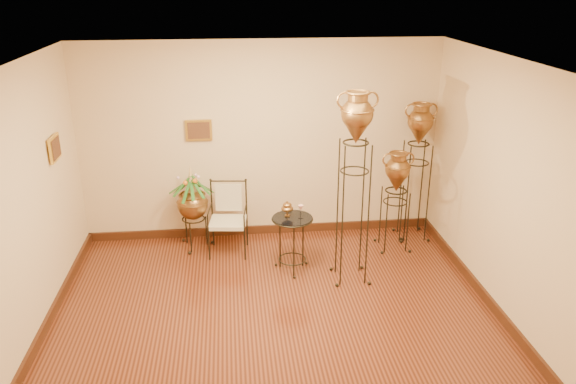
{
  "coord_description": "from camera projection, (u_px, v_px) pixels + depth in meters",
  "views": [
    {
      "loc": [
        -0.43,
        -5.05,
        3.58
      ],
      "look_at": [
        0.25,
        1.3,
        1.1
      ],
      "focal_mm": 35.0,
      "sensor_mm": 36.0,
      "label": 1
    }
  ],
  "objects": [
    {
      "name": "planter_urn",
      "position": [
        192.0,
        201.0,
        7.67
      ],
      "size": [
        0.78,
        0.78,
        1.23
      ],
      "rotation": [
        0.0,
        0.0,
        -0.21
      ],
      "color": "black",
      "rests_on": "ground"
    },
    {
      "name": "ground",
      "position": [
        278.0,
        332.0,
        6.02
      ],
      "size": [
        5.0,
        5.0,
        0.0
      ],
      "primitive_type": "plane",
      "color": "brown",
      "rests_on": "ground"
    },
    {
      "name": "armchair",
      "position": [
        228.0,
        219.0,
        7.57
      ],
      "size": [
        0.6,
        0.57,
        0.98
      ],
      "rotation": [
        0.0,
        0.0,
        -0.11
      ],
      "color": "black",
      "rests_on": "ground"
    },
    {
      "name": "side_table",
      "position": [
        292.0,
        243.0,
        7.16
      ],
      "size": [
        0.58,
        0.58,
        0.93
      ],
      "rotation": [
        0.0,
        0.0,
        -0.17
      ],
      "color": "black",
      "rests_on": "ground"
    },
    {
      "name": "amphora_mid",
      "position": [
        416.0,
        171.0,
        7.86
      ],
      "size": [
        0.59,
        0.59,
        2.0
      ],
      "rotation": [
        0.0,
        0.0,
        -0.41
      ],
      "color": "black",
      "rests_on": "ground"
    },
    {
      "name": "amphora_short",
      "position": [
        395.0,
        200.0,
        7.65
      ],
      "size": [
        0.45,
        0.45,
        1.42
      ],
      "rotation": [
        0.0,
        0.0,
        0.05
      ],
      "color": "black",
      "rests_on": "ground"
    },
    {
      "name": "room_shell",
      "position": [
        276.0,
        180.0,
        5.4
      ],
      "size": [
        5.02,
        5.02,
        2.81
      ],
      "color": "#D1B387",
      "rests_on": "ground"
    },
    {
      "name": "amphora_tall",
      "position": [
        354.0,
        187.0,
        6.66
      ],
      "size": [
        0.59,
        0.59,
        2.4
      ],
      "rotation": [
        0.0,
        0.0,
        0.3
      ],
      "color": "black",
      "rests_on": "ground"
    }
  ]
}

